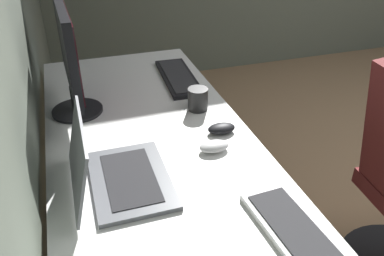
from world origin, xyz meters
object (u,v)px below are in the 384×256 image
at_px(mouse_main, 214,146).
at_px(keyboard_main, 178,77).
at_px(monitor_primary, 69,53).
at_px(keyboard_spare, 303,241).
at_px(coffee_mug, 198,99).
at_px(laptop_left, 110,171).
at_px(mouse_spare, 221,128).

bearing_deg(mouse_main, keyboard_main, -4.76).
bearing_deg(monitor_primary, mouse_main, -135.41).
height_order(keyboard_spare, coffee_mug, coffee_mug).
bearing_deg(mouse_main, laptop_left, 102.12).
bearing_deg(mouse_spare, keyboard_spare, 179.78).
bearing_deg(mouse_main, monitor_primary, 44.59).
bearing_deg(monitor_primary, mouse_spare, -123.71).
height_order(keyboard_main, coffee_mug, coffee_mug).
distance_m(monitor_primary, keyboard_main, 0.56).
bearing_deg(mouse_spare, mouse_main, 146.47).
distance_m(keyboard_main, keyboard_spare, 1.07).
xyz_separation_m(keyboard_main, mouse_main, (-0.61, 0.05, 0.01)).
bearing_deg(laptop_left, keyboard_main, -31.05).
bearing_deg(keyboard_main, mouse_spare, -178.08).
height_order(laptop_left, coffee_mug, laptop_left).
xyz_separation_m(keyboard_spare, mouse_main, (0.46, 0.07, 0.01)).
bearing_deg(keyboard_spare, keyboard_main, 0.79).
relative_size(mouse_main, mouse_spare, 1.00).
relative_size(keyboard_main, mouse_spare, 4.10).
height_order(laptop_left, keyboard_main, laptop_left).
distance_m(keyboard_main, mouse_spare, 0.50).
xyz_separation_m(laptop_left, mouse_spare, (0.18, -0.43, -0.04)).
xyz_separation_m(keyboard_main, mouse_spare, (-0.50, -0.02, 0.01)).
bearing_deg(keyboard_spare, mouse_spare, -0.22).
xyz_separation_m(mouse_spare, coffee_mug, (0.20, 0.02, 0.03)).
distance_m(monitor_primary, mouse_main, 0.64).
relative_size(monitor_primary, coffee_mug, 4.10).
bearing_deg(coffee_mug, laptop_left, 133.27).
xyz_separation_m(laptop_left, coffee_mug, (0.38, -0.40, -0.01)).
relative_size(keyboard_spare, coffee_mug, 3.53).
xyz_separation_m(keyboard_spare, coffee_mug, (0.76, 0.02, 0.04)).
height_order(keyboard_spare, mouse_main, mouse_main).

